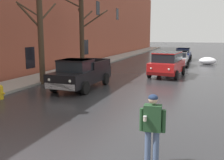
{
  "coord_description": "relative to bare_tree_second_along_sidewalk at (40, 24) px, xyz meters",
  "views": [
    {
      "loc": [
        4.64,
        -4.62,
        3.17
      ],
      "look_at": [
        0.43,
        7.4,
        0.94
      ],
      "focal_mm": 42.46,
      "sensor_mm": 36.0,
      "label": 1
    }
  ],
  "objects": [
    {
      "name": "sedan_darkblue_parked_far_down_block",
      "position": [
        7.22,
        19.31,
        -2.99
      ],
      "size": [
        1.96,
        4.45,
        1.42
      ],
      "color": "navy",
      "rests_on": "ground"
    },
    {
      "name": "fire_hydrant",
      "position": [
        0.42,
        -4.21,
        -3.39
      ],
      "size": [
        0.42,
        0.22,
        0.71
      ],
      "color": "gold",
      "rests_on": "ground"
    },
    {
      "name": "left_sidewalk_slab",
      "position": [
        -1.23,
        8.26,
        -3.67
      ],
      "size": [
        2.45,
        80.0,
        0.15
      ],
      "primitive_type": "cube",
      "color": "gray",
      "rests_on": "ground"
    },
    {
      "name": "snow_bank_mid_block_left",
      "position": [
        0.54,
        6.58,
        -3.48
      ],
      "size": [
        1.99,
        1.25,
        0.69
      ],
      "color": "white",
      "rests_on": "ground"
    },
    {
      "name": "pickup_truck_black_approaching_near_lane",
      "position": [
        2.96,
        -0.55,
        -2.86
      ],
      "size": [
        2.16,
        5.05,
        1.76
      ],
      "color": "black",
      "rests_on": "ground"
    },
    {
      "name": "pedestrian_with_coffee",
      "position": [
        8.65,
        -8.29,
        -2.71
      ],
      "size": [
        0.64,
        0.38,
        1.76
      ],
      "color": "slate",
      "rests_on": "ground"
    },
    {
      "name": "sedan_silver_parked_kerbside_mid",
      "position": [
        7.29,
        12.77,
        -2.99
      ],
      "size": [
        2.01,
        3.97,
        1.42
      ],
      "color": "#B7B7BC",
      "rests_on": "ground"
    },
    {
      "name": "snow_bank_near_corner_left",
      "position": [
        0.14,
        5.89,
        -3.34
      ],
      "size": [
        2.0,
        1.28,
        0.85
      ],
      "color": "white",
      "rests_on": "ground"
    },
    {
      "name": "brick_townhouse_facade",
      "position": [
        -2.96,
        8.27,
        1.61
      ],
      "size": [
        0.63,
        80.0,
        10.71
      ],
      "color": "#9E4C38",
      "rests_on": "ground"
    },
    {
      "name": "bare_tree_mid_block",
      "position": [
        -0.02,
        5.93,
        -0.42
      ],
      "size": [
        4.4,
        2.44,
        6.46
      ],
      "color": "#382B1E",
      "rests_on": "ground"
    },
    {
      "name": "snow_bank_along_left_kerb",
      "position": [
        10.08,
        15.04,
        -3.37
      ],
      "size": [
        1.73,
        1.34,
        0.75
      ],
      "color": "white",
      "rests_on": "ground"
    },
    {
      "name": "suv_red_parked_kerbside_close",
      "position": [
        7.14,
        5.71,
        -2.75
      ],
      "size": [
        2.44,
        4.52,
        1.82
      ],
      "color": "red",
      "rests_on": "ground"
    },
    {
      "name": "bare_tree_second_along_sidewalk",
      "position": [
        0.0,
        0.0,
        0.0
      ],
      "size": [
        3.25,
        3.73,
        7.14
      ],
      "color": "#423323",
      "rests_on": "ground"
    }
  ]
}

